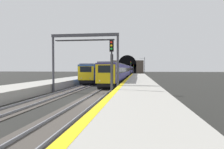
{
  "coord_description": "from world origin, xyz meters",
  "views": [
    {
      "loc": [
        -17.72,
        -4.25,
        3.03
      ],
      "look_at": [
        14.16,
        -0.03,
        2.02
      ],
      "focal_mm": 31.34,
      "sensor_mm": 36.0,
      "label": 1
    }
  ],
  "objects_px": {
    "train_main_approaching": "(125,71)",
    "overhead_signal_gantry": "(85,48)",
    "catenary_mast_near": "(144,66)",
    "train_adjacent_platform": "(104,71)",
    "railway_signal_mid": "(131,67)",
    "railway_signal_far": "(134,68)",
    "railway_signal_near": "(112,64)"
  },
  "relations": [
    {
      "from": "train_main_approaching",
      "to": "railway_signal_mid",
      "type": "relative_size",
      "value": 13.96
    },
    {
      "from": "train_main_approaching",
      "to": "catenary_mast_near",
      "type": "xyz_separation_m",
      "value": [
        22.09,
        -7.13,
        1.87
      ]
    },
    {
      "from": "train_adjacent_platform",
      "to": "overhead_signal_gantry",
      "type": "bearing_deg",
      "value": 3.98
    },
    {
      "from": "railway_signal_mid",
      "to": "train_adjacent_platform",
      "type": "bearing_deg",
      "value": -20.11
    },
    {
      "from": "train_adjacent_platform",
      "to": "railway_signal_near",
      "type": "xyz_separation_m",
      "value": [
        -32.85,
        -6.51,
        1.18
      ]
    },
    {
      "from": "train_main_approaching",
      "to": "train_adjacent_platform",
      "type": "distance_m",
      "value": 14.59
    },
    {
      "from": "railway_signal_mid",
      "to": "catenary_mast_near",
      "type": "distance_m",
      "value": 18.91
    },
    {
      "from": "catenary_mast_near",
      "to": "train_adjacent_platform",
      "type": "bearing_deg",
      "value": 161.73
    },
    {
      "from": "train_main_approaching",
      "to": "railway_signal_near",
      "type": "relative_size",
      "value": 13.9
    },
    {
      "from": "train_main_approaching",
      "to": "overhead_signal_gantry",
      "type": "distance_m",
      "value": 41.37
    },
    {
      "from": "train_main_approaching",
      "to": "railway_signal_near",
      "type": "xyz_separation_m",
      "value": [
        -46.66,
        -1.78,
        1.13
      ]
    },
    {
      "from": "railway_signal_mid",
      "to": "catenary_mast_near",
      "type": "height_order",
      "value": "catenary_mast_near"
    },
    {
      "from": "railway_signal_mid",
      "to": "catenary_mast_near",
      "type": "relative_size",
      "value": 0.7
    },
    {
      "from": "train_adjacent_platform",
      "to": "catenary_mast_near",
      "type": "distance_m",
      "value": 37.86
    },
    {
      "from": "railway_signal_near",
      "to": "overhead_signal_gantry",
      "type": "relative_size",
      "value": 0.66
    },
    {
      "from": "railway_signal_far",
      "to": "overhead_signal_gantry",
      "type": "distance_m",
      "value": 91.07
    },
    {
      "from": "railway_signal_near",
      "to": "overhead_signal_gantry",
      "type": "xyz_separation_m",
      "value": [
        5.48,
        4.14,
        2.12
      ]
    },
    {
      "from": "train_main_approaching",
      "to": "overhead_signal_gantry",
      "type": "xyz_separation_m",
      "value": [
        -41.17,
        2.36,
        3.25
      ]
    },
    {
      "from": "railway_signal_near",
      "to": "railway_signal_far",
      "type": "relative_size",
      "value": 1.13
    },
    {
      "from": "train_adjacent_platform",
      "to": "catenary_mast_near",
      "type": "xyz_separation_m",
      "value": [
        35.9,
        -11.85,
        1.91
      ]
    },
    {
      "from": "train_main_approaching",
      "to": "railway_signal_far",
      "type": "bearing_deg",
      "value": 178.54
    },
    {
      "from": "railway_signal_mid",
      "to": "catenary_mast_near",
      "type": "bearing_deg",
      "value": 163.56
    },
    {
      "from": "train_adjacent_platform",
      "to": "railway_signal_near",
      "type": "bearing_deg",
      "value": 10.25
    },
    {
      "from": "railway_signal_mid",
      "to": "railway_signal_far",
      "type": "bearing_deg",
      "value": -180.0
    },
    {
      "from": "train_main_approaching",
      "to": "train_adjacent_platform",
      "type": "relative_size",
      "value": 2.1
    },
    {
      "from": "railway_signal_near",
      "to": "overhead_signal_gantry",
      "type": "height_order",
      "value": "overhead_signal_gantry"
    },
    {
      "from": "railway_signal_far",
      "to": "catenary_mast_near",
      "type": "xyz_separation_m",
      "value": [
        -27.68,
        -5.35,
        1.09
      ]
    },
    {
      "from": "railway_signal_mid",
      "to": "railway_signal_far",
      "type": "height_order",
      "value": "railway_signal_mid"
    },
    {
      "from": "railway_signal_near",
      "to": "catenary_mast_near",
      "type": "distance_m",
      "value": 68.96
    },
    {
      "from": "train_main_approaching",
      "to": "train_adjacent_platform",
      "type": "bearing_deg",
      "value": -18.32
    },
    {
      "from": "train_main_approaching",
      "to": "overhead_signal_gantry",
      "type": "relative_size",
      "value": 9.16
    },
    {
      "from": "railway_signal_mid",
      "to": "train_main_approaching",
      "type": "bearing_deg",
      "value": -24.15
    }
  ]
}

